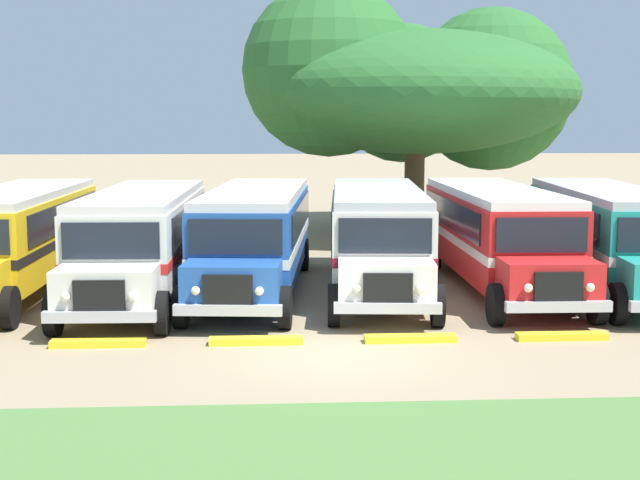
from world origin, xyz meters
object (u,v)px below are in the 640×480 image
parked_bus_slot_2 (255,234)px  parked_bus_slot_5 (610,232)px  parked_bus_slot_4 (497,232)px  parked_bus_slot_0 (16,234)px  broad_shade_tree (414,88)px  parked_bus_slot_1 (142,237)px  parked_bus_slot_3 (377,233)px

parked_bus_slot_2 → parked_bus_slot_5: size_ratio=1.00×
parked_bus_slot_4 → parked_bus_slot_0: bearing=-90.7°
broad_shade_tree → parked_bus_slot_4: bearing=-88.6°
parked_bus_slot_2 → parked_bus_slot_5: bearing=94.0°
parked_bus_slot_0 → broad_shade_tree: size_ratio=0.76×
parked_bus_slot_1 → parked_bus_slot_5: (13.16, 0.23, 0.00)m
parked_bus_slot_1 → parked_bus_slot_3: same height
parked_bus_slot_2 → broad_shade_tree: broad_shade_tree is taller
parked_bus_slot_5 → parked_bus_slot_1: bearing=-84.3°
parked_bus_slot_3 → parked_bus_slot_5: size_ratio=1.00×
parked_bus_slot_3 → broad_shade_tree: size_ratio=0.76×
parked_bus_slot_2 → parked_bus_slot_3: same height
parked_bus_slot_1 → parked_bus_slot_4: 9.99m
parked_bus_slot_1 → parked_bus_slot_5: size_ratio=0.99×
parked_bus_slot_1 → parked_bus_slot_5: bearing=92.6°
parked_bus_slot_4 → parked_bus_slot_5: same height
parked_bus_slot_0 → parked_bus_slot_5: bearing=89.2°
parked_bus_slot_0 → broad_shade_tree: (13.26, 12.75, 4.49)m
parked_bus_slot_5 → parked_bus_slot_3: bearing=-87.6°
parked_bus_slot_5 → parked_bus_slot_4: bearing=-89.0°
parked_bus_slot_3 → parked_bus_slot_4: size_ratio=1.01×
broad_shade_tree → parked_bus_slot_5: bearing=-75.3°
parked_bus_slot_0 → parked_bus_slot_1: size_ratio=1.00×
parked_bus_slot_2 → broad_shade_tree: size_ratio=0.76×
parked_bus_slot_1 → parked_bus_slot_2: size_ratio=0.99×
parked_bus_slot_0 → parked_bus_slot_4: bearing=89.6°
parked_bus_slot_5 → broad_shade_tree: bearing=-160.5°
parked_bus_slot_4 → parked_bus_slot_5: (3.19, -0.21, 0.00)m
broad_shade_tree → parked_bus_slot_3: bearing=-103.4°
parked_bus_slot_0 → parked_bus_slot_3: bearing=89.4°
parked_bus_slot_2 → parked_bus_slot_3: size_ratio=1.00×
parked_bus_slot_2 → parked_bus_slot_4: (6.90, -0.05, 0.00)m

